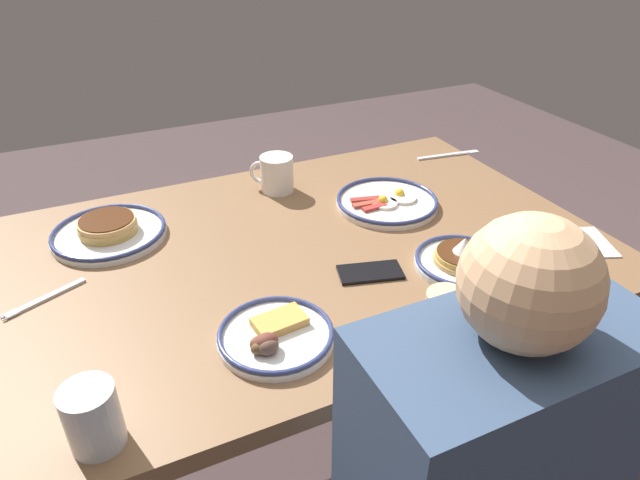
% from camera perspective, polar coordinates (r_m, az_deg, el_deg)
% --- Properties ---
extents(ground_plane, '(6.00, 6.00, 0.00)m').
position_cam_1_polar(ground_plane, '(1.85, -0.81, -19.93)').
color(ground_plane, '#493939').
extents(dining_table, '(1.41, 0.95, 0.73)m').
position_cam_1_polar(dining_table, '(1.42, -1.00, -4.02)').
color(dining_table, brown).
rests_on(dining_table, ground_plane).
extents(plate_near_main, '(0.28, 0.28, 0.05)m').
position_cam_1_polar(plate_near_main, '(1.48, -20.84, 0.88)').
color(plate_near_main, white).
rests_on(plate_near_main, dining_table).
extents(plate_center_pancakes, '(0.22, 0.22, 0.05)m').
position_cam_1_polar(plate_center_pancakes, '(1.07, -4.63, -9.71)').
color(plate_center_pancakes, white).
rests_on(plate_center_pancakes, dining_table).
extents(plate_far_companion, '(0.28, 0.28, 0.04)m').
position_cam_1_polar(plate_far_companion, '(1.54, 6.88, 3.92)').
color(plate_far_companion, silver).
rests_on(plate_far_companion, dining_table).
extents(plate_far_side, '(0.22, 0.22, 0.08)m').
position_cam_1_polar(plate_far_side, '(1.31, 14.36, -2.00)').
color(plate_far_side, white).
rests_on(plate_far_side, dining_table).
extents(coffee_mug, '(0.12, 0.10, 0.10)m').
position_cam_1_polar(coffee_mug, '(1.60, -4.54, 6.83)').
color(coffee_mug, white).
rests_on(coffee_mug, dining_table).
extents(drinking_glass, '(0.08, 0.08, 0.11)m').
position_cam_1_polar(drinking_glass, '(0.95, -22.21, -16.69)').
color(drinking_glass, silver).
rests_on(drinking_glass, dining_table).
extents(cell_phone, '(0.16, 0.11, 0.01)m').
position_cam_1_polar(cell_phone, '(1.26, 5.17, -3.31)').
color(cell_phone, black).
rests_on(cell_phone, dining_table).
extents(paper_napkin, '(0.19, 0.19, 0.00)m').
position_cam_1_polar(paper_napkin, '(1.51, 24.91, -0.23)').
color(paper_napkin, white).
rests_on(paper_napkin, dining_table).
extents(fork_near, '(0.17, 0.09, 0.01)m').
position_cam_1_polar(fork_near, '(1.31, -26.38, -5.39)').
color(fork_near, silver).
rests_on(fork_near, dining_table).
extents(butter_knife, '(0.22, 0.04, 0.01)m').
position_cam_1_polar(butter_knife, '(1.90, 13.00, 8.50)').
color(butter_knife, silver).
rests_on(butter_knife, dining_table).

